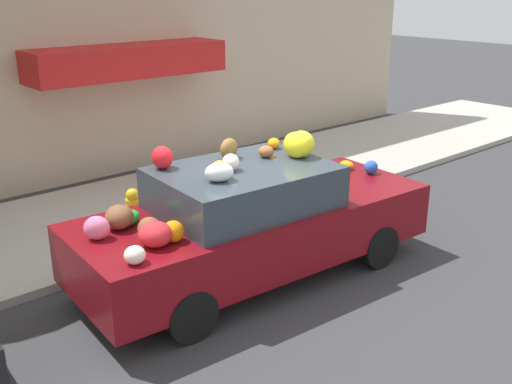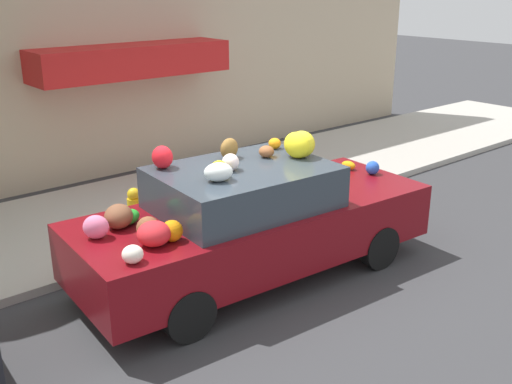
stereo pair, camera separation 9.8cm
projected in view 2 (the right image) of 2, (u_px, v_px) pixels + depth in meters
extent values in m
plane|color=#38383A|center=(250.00, 271.00, 7.66)|extent=(60.00, 60.00, 0.00)
cube|color=#B2ADA3|center=(144.00, 209.00, 9.60)|extent=(24.00, 3.20, 0.11)
cube|color=#C6B293|center=(68.00, 30.00, 10.34)|extent=(18.00, 0.30, 5.42)
cube|color=red|center=(133.00, 60.00, 10.61)|extent=(3.62, 0.90, 0.55)
cylinder|color=gold|center=(135.00, 217.00, 8.40)|extent=(0.20, 0.20, 0.55)
sphere|color=gold|center=(134.00, 194.00, 8.29)|extent=(0.18, 0.18, 0.18)
cube|color=maroon|center=(256.00, 229.00, 7.37)|extent=(4.63, 1.97, 0.68)
cube|color=#333D47|center=(244.00, 187.00, 7.07)|extent=(2.13, 1.60, 0.49)
cylinder|color=black|center=(302.00, 212.00, 8.84)|extent=(0.58, 0.22, 0.57)
cylinder|color=black|center=(379.00, 247.00, 7.68)|extent=(0.58, 0.22, 0.57)
cylinder|color=black|center=(126.00, 262.00, 7.28)|extent=(0.58, 0.22, 0.57)
cylinder|color=black|center=(189.00, 315.00, 6.12)|extent=(0.58, 0.22, 0.57)
ellipsoid|color=white|center=(218.00, 172.00, 6.48)|extent=(0.39, 0.35, 0.21)
sphere|color=pink|center=(318.00, 178.00, 7.71)|extent=(0.42, 0.42, 0.30)
sphere|color=brown|center=(148.00, 228.00, 6.21)|extent=(0.35, 0.35, 0.25)
sphere|color=yellow|center=(219.00, 169.00, 6.60)|extent=(0.27, 0.27, 0.19)
ellipsoid|color=#EFA212|center=(348.00, 165.00, 8.54)|extent=(0.17, 0.23, 0.12)
ellipsoid|color=red|center=(162.00, 157.00, 6.92)|extent=(0.31, 0.33, 0.27)
ellipsoid|color=brown|center=(266.00, 151.00, 7.37)|extent=(0.27, 0.27, 0.15)
sphere|color=yellow|center=(302.00, 144.00, 7.34)|extent=(0.45, 0.45, 0.33)
sphere|color=orange|center=(172.00, 231.00, 6.17)|extent=(0.30, 0.30, 0.23)
sphere|color=blue|center=(373.00, 168.00, 8.32)|extent=(0.23, 0.23, 0.19)
ellipsoid|color=green|center=(127.00, 217.00, 6.62)|extent=(0.38, 0.33, 0.16)
ellipsoid|color=brown|center=(229.00, 148.00, 7.29)|extent=(0.33, 0.26, 0.26)
ellipsoid|color=white|center=(231.00, 162.00, 6.84)|extent=(0.29, 0.30, 0.20)
ellipsoid|color=blue|center=(323.00, 178.00, 7.87)|extent=(0.28, 0.28, 0.20)
sphere|color=red|center=(121.00, 216.00, 6.56)|extent=(0.29, 0.29, 0.22)
ellipsoid|color=brown|center=(119.00, 216.00, 6.51)|extent=(0.46, 0.47, 0.26)
ellipsoid|color=orange|center=(275.00, 143.00, 7.74)|extent=(0.18, 0.19, 0.14)
ellipsoid|color=pink|center=(96.00, 227.00, 6.24)|extent=(0.36, 0.35, 0.25)
ellipsoid|color=yellow|center=(297.00, 145.00, 7.31)|extent=(0.27, 0.38, 0.32)
ellipsoid|color=red|center=(154.00, 234.00, 6.07)|extent=(0.41, 0.42, 0.26)
ellipsoid|color=white|center=(133.00, 254.00, 5.70)|extent=(0.27, 0.27, 0.18)
ellipsoid|color=orange|center=(339.00, 173.00, 8.12)|extent=(0.19, 0.19, 0.17)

